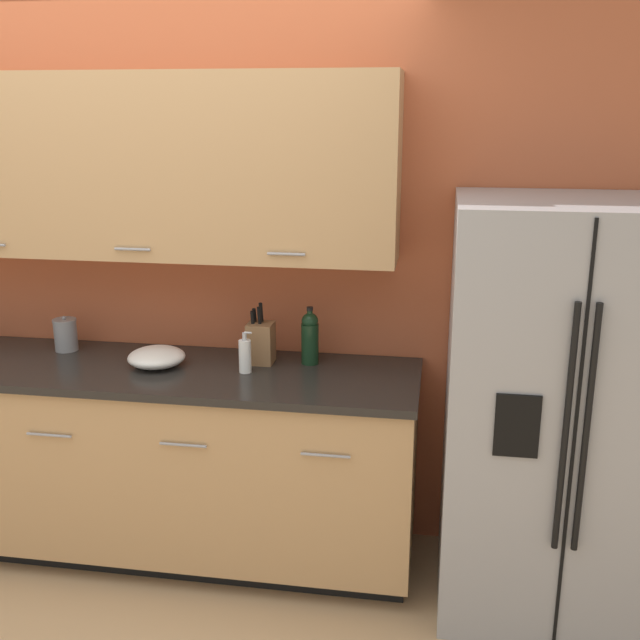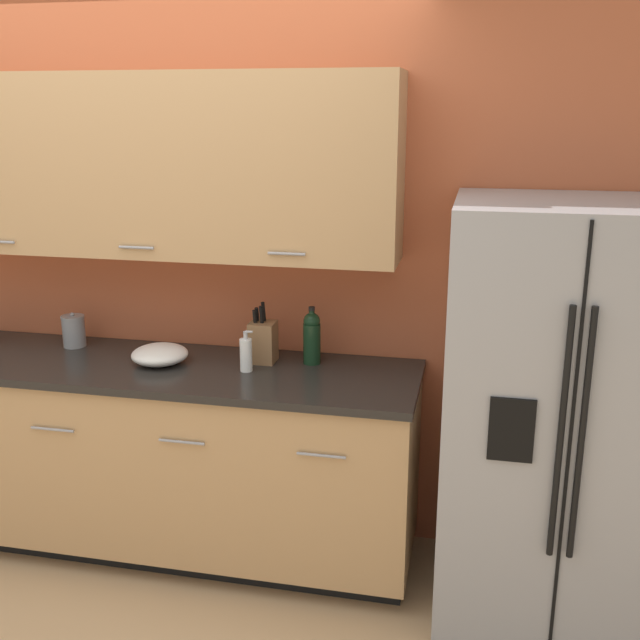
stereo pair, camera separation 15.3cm
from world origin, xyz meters
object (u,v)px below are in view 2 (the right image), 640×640
at_px(refrigerator, 559,416).
at_px(steel_canister, 74,331).
at_px(wine_bottle, 312,337).
at_px(soap_dispenser, 246,354).
at_px(knife_block, 263,341).
at_px(mixing_bowl, 160,354).

height_order(refrigerator, steel_canister, refrigerator).
xyz_separation_m(wine_bottle, soap_dispenser, (-0.26, -0.16, -0.05)).
bearing_deg(knife_block, mixing_bowl, -164.68).
height_order(knife_block, wine_bottle, knife_block).
bearing_deg(soap_dispenser, refrigerator, -2.29).
relative_size(wine_bottle, mixing_bowl, 1.03).
distance_m(knife_block, soap_dispenser, 0.14).
relative_size(refrigerator, soap_dispenser, 9.25).
bearing_deg(wine_bottle, knife_block, -173.32).
height_order(soap_dispenser, mixing_bowl, soap_dispenser).
bearing_deg(soap_dispenser, mixing_bowl, 178.18).
distance_m(knife_block, steel_canister, 0.96).
xyz_separation_m(refrigerator, steel_canister, (-2.24, 0.21, 0.15)).
bearing_deg(mixing_bowl, wine_bottle, 12.53).
height_order(wine_bottle, mixing_bowl, wine_bottle).
distance_m(refrigerator, mixing_bowl, 1.74).
xyz_separation_m(knife_block, mixing_bowl, (-0.45, -0.12, -0.06)).
height_order(knife_block, soap_dispenser, knife_block).
xyz_separation_m(wine_bottle, mixing_bowl, (-0.67, -0.15, -0.08)).
bearing_deg(steel_canister, knife_block, -1.52).
bearing_deg(wine_bottle, refrigerator, -11.43).
relative_size(knife_block, wine_bottle, 1.05).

